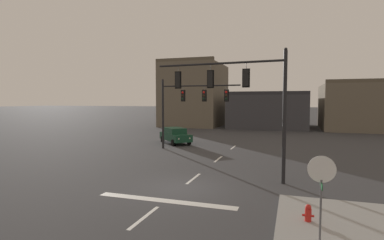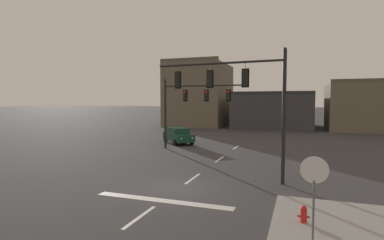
# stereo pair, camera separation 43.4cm
# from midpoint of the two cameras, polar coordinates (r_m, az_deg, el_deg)

# --- Properties ---
(ground_plane) EXTENTS (400.00, 400.00, 0.00)m
(ground_plane) POSITION_cam_midpoint_polar(r_m,az_deg,el_deg) (15.62, -1.53, -12.63)
(ground_plane) COLOR #353538
(stop_bar_paint) EXTENTS (6.40, 0.50, 0.01)m
(stop_bar_paint) POSITION_cam_midpoint_polar(r_m,az_deg,el_deg) (13.85, -4.61, -14.77)
(stop_bar_paint) COLOR silver
(stop_bar_paint) RESTS_ON ground
(lane_centreline) EXTENTS (0.16, 26.40, 0.01)m
(lane_centreline) POSITION_cam_midpoint_polar(r_m,az_deg,el_deg) (17.43, 0.88, -10.89)
(lane_centreline) COLOR silver
(lane_centreline) RESTS_ON ground
(signal_mast_near_side) EXTENTS (7.42, 0.81, 7.10)m
(signal_mast_near_side) POSITION_cam_midpoint_polar(r_m,az_deg,el_deg) (16.94, 9.65, 5.34)
(signal_mast_near_side) COLOR black
(signal_mast_near_side) RESTS_ON ground
(signal_mast_far_side) EXTENTS (7.17, 0.39, 6.34)m
(signal_mast_far_side) POSITION_cam_midpoint_polar(r_m,az_deg,el_deg) (26.99, -0.03, 3.52)
(signal_mast_far_side) COLOR black
(signal_mast_far_side) RESTS_ON ground
(stop_sign) EXTENTS (0.76, 0.64, 2.83)m
(stop_sign) POSITION_cam_midpoint_polar(r_m,az_deg,el_deg) (9.40, 23.12, -10.40)
(stop_sign) COLOR #56565B
(stop_sign) RESTS_ON ground
(car_lot_nearside) EXTENTS (4.36, 4.41, 1.61)m
(car_lot_nearside) POSITION_cam_midpoint_polar(r_m,az_deg,el_deg) (31.16, -2.23, -2.84)
(car_lot_nearside) COLOR #143D28
(car_lot_nearside) RESTS_ON ground
(fire_hydrant) EXTENTS (0.40, 0.30, 0.75)m
(fire_hydrant) POSITION_cam_midpoint_polar(r_m,az_deg,el_deg) (11.84, 21.17, -16.60)
(fire_hydrant) COLOR red
(fire_hydrant) RESTS_ON ground
(building_row) EXTENTS (61.43, 13.56, 11.11)m
(building_row) POSITION_cam_midpoint_polar(r_m,az_deg,el_deg) (52.48, 31.05, 2.91)
(building_row) COLOR #665B4C
(building_row) RESTS_ON ground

